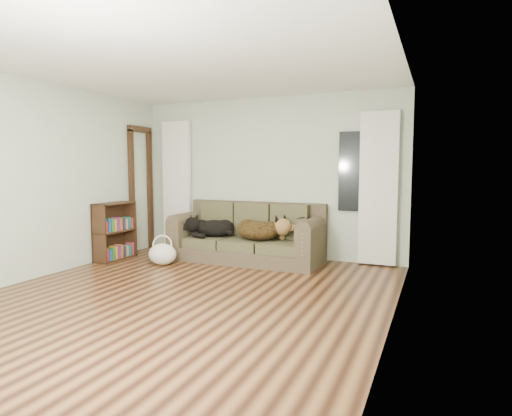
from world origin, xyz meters
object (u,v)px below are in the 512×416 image
at_px(dog_black_lab, 212,228).
at_px(bookshelf, 115,228).
at_px(tote_bag, 162,254).
at_px(dog_shepherd, 260,231).
at_px(sofa, 246,232).

xyz_separation_m(dog_black_lab, bookshelf, (-1.36, -0.72, 0.02)).
bearing_deg(tote_bag, dog_black_lab, 59.15).
xyz_separation_m(dog_shepherd, tote_bag, (-1.29, -0.74, -0.33)).
bearing_deg(tote_bag, dog_shepherd, 29.81).
relative_size(dog_shepherd, tote_bag, 1.67).
height_order(sofa, bookshelf, bookshelf).
distance_m(sofa, tote_bag, 1.32).
distance_m(dog_black_lab, tote_bag, 0.92).
xyz_separation_m(sofa, dog_shepherd, (0.25, -0.03, 0.04)).
relative_size(dog_shepherd, bookshelf, 0.81).
relative_size(sofa, tote_bag, 5.34).
height_order(tote_bag, bookshelf, bookshelf).
height_order(sofa, dog_shepherd, sofa).
xyz_separation_m(dog_black_lab, dog_shepherd, (0.84, -0.01, 0.01)).
bearing_deg(bookshelf, dog_black_lab, 27.80).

